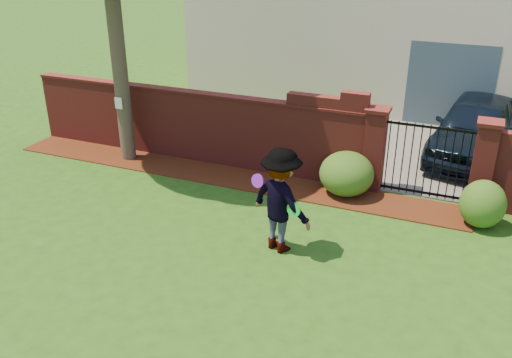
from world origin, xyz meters
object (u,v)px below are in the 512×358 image
at_px(man, 279,201).
at_px(frisbee_green, 294,210).
at_px(frisbee_purple, 258,181).
at_px(car, 474,130).

distance_m(man, frisbee_green, 0.40).
distance_m(man, frisbee_purple, 0.52).
bearing_deg(frisbee_green, car, 66.50).
distance_m(car, frisbee_green, 6.57).
bearing_deg(frisbee_purple, car, 60.31).
height_order(man, frisbee_green, man).
xyz_separation_m(man, frisbee_purple, (-0.39, -0.05, 0.35)).
xyz_separation_m(car, frisbee_green, (-2.62, -6.03, 0.22)).
xyz_separation_m(man, frisbee_green, (0.34, -0.21, 0.01)).
bearing_deg(man, frisbee_purple, 29.73).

